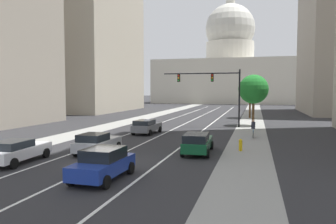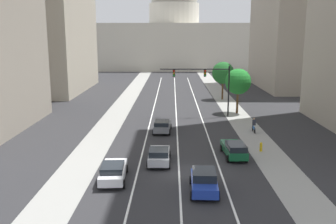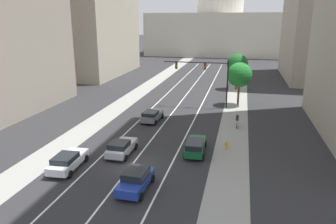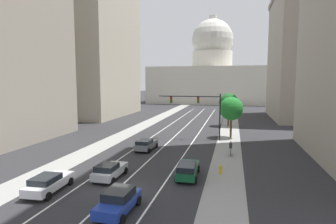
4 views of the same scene
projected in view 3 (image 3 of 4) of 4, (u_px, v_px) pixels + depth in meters
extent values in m
plane|color=#2B2B2D|center=(195.00, 83.00, 66.51)|extent=(400.00, 400.00, 0.00)
cube|color=gray|center=(148.00, 86.00, 63.68)|extent=(3.40, 130.00, 0.01)
cube|color=gray|center=(238.00, 90.00, 59.98)|extent=(3.40, 130.00, 0.01)
cube|color=white|center=(161.00, 99.00, 53.21)|extent=(0.16, 90.00, 0.01)
cube|color=white|center=(182.00, 100.00, 52.46)|extent=(0.16, 90.00, 0.01)
cube|color=white|center=(203.00, 101.00, 51.72)|extent=(0.16, 90.00, 0.01)
cube|color=#B7AD99|center=(86.00, 1.00, 73.89)|extent=(16.50, 26.14, 33.19)
cube|color=#9E9384|center=(334.00, 11.00, 67.52)|extent=(17.66, 25.03, 28.60)
cube|color=beige|center=(219.00, 34.00, 120.32)|extent=(50.20, 27.48, 14.73)
cylinder|color=beige|center=(220.00, 4.00, 117.36)|extent=(16.64, 16.64, 6.64)
cube|color=#B2B5BA|center=(122.00, 148.00, 31.40)|extent=(1.82, 4.33, 0.68)
cube|color=black|center=(119.00, 145.00, 30.57)|extent=(1.67, 1.97, 0.50)
cylinder|color=black|center=(119.00, 145.00, 33.06)|extent=(0.22, 0.64, 0.64)
cylinder|color=black|center=(136.00, 146.00, 32.67)|extent=(0.22, 0.64, 0.64)
cylinder|color=black|center=(107.00, 156.00, 30.31)|extent=(0.22, 0.64, 0.64)
cylinder|color=black|center=(126.00, 158.00, 29.92)|extent=(0.22, 0.64, 0.64)
cube|color=#14512D|center=(196.00, 146.00, 31.74)|extent=(1.92, 4.82, 0.68)
cube|color=black|center=(195.00, 144.00, 30.66)|extent=(1.68, 2.58, 0.52)
cylinder|color=black|center=(189.00, 143.00, 33.51)|extent=(0.25, 0.65, 0.64)
cylinder|color=black|center=(205.00, 144.00, 33.22)|extent=(0.25, 0.65, 0.64)
cylinder|color=black|center=(185.00, 155.00, 30.46)|extent=(0.25, 0.65, 0.64)
cylinder|color=black|center=(203.00, 157.00, 30.16)|extent=(0.25, 0.65, 0.64)
cube|color=#1E389E|center=(136.00, 182.00, 24.82)|extent=(1.94, 4.26, 0.69)
cube|color=black|center=(136.00, 174.00, 24.74)|extent=(1.74, 2.22, 0.59)
cylinder|color=black|center=(131.00, 176.00, 26.47)|extent=(0.24, 0.65, 0.64)
cylinder|color=black|center=(152.00, 179.00, 26.03)|extent=(0.24, 0.65, 0.64)
cylinder|color=black|center=(117.00, 194.00, 23.81)|extent=(0.24, 0.65, 0.64)
cylinder|color=black|center=(141.00, 197.00, 23.37)|extent=(0.24, 0.65, 0.64)
cube|color=silver|center=(68.00, 161.00, 28.38)|extent=(2.06, 4.83, 0.66)
cube|color=black|center=(65.00, 158.00, 27.72)|extent=(1.79, 2.33, 0.46)
cylinder|color=black|center=(68.00, 157.00, 30.16)|extent=(0.25, 0.65, 0.64)
cylinder|color=black|center=(86.00, 158.00, 29.85)|extent=(0.25, 0.65, 0.64)
cylinder|color=black|center=(50.00, 172.00, 27.10)|extent=(0.25, 0.65, 0.64)
cylinder|color=black|center=(70.00, 174.00, 26.80)|extent=(0.25, 0.65, 0.64)
cube|color=slate|center=(152.00, 116.00, 41.67)|extent=(2.00, 4.46, 0.68)
cube|color=black|center=(150.00, 113.00, 40.84)|extent=(1.76, 2.35, 0.47)
cylinder|color=black|center=(149.00, 115.00, 43.38)|extent=(0.25, 0.65, 0.64)
cylinder|color=black|center=(162.00, 116.00, 42.92)|extent=(0.25, 0.65, 0.64)
cylinder|color=black|center=(142.00, 121.00, 40.62)|extent=(0.25, 0.65, 0.64)
cylinder|color=black|center=(155.00, 123.00, 40.16)|extent=(0.25, 0.65, 0.64)
cylinder|color=black|center=(227.00, 85.00, 47.00)|extent=(0.20, 0.20, 7.04)
cylinder|color=black|center=(195.00, 62.00, 47.16)|extent=(9.47, 0.14, 0.14)
cube|color=black|center=(205.00, 66.00, 47.01)|extent=(0.32, 0.28, 0.96)
sphere|color=red|center=(205.00, 64.00, 46.79)|extent=(0.20, 0.20, 0.20)
sphere|color=orange|center=(205.00, 67.00, 46.87)|extent=(0.20, 0.20, 0.20)
sphere|color=green|center=(205.00, 69.00, 46.95)|extent=(0.20, 0.20, 0.20)
cube|color=black|center=(176.00, 66.00, 47.93)|extent=(0.32, 0.28, 0.96)
sphere|color=red|center=(176.00, 64.00, 47.70)|extent=(0.20, 0.20, 0.20)
sphere|color=orange|center=(176.00, 66.00, 47.79)|extent=(0.20, 0.20, 0.20)
sphere|color=green|center=(176.00, 68.00, 47.87)|extent=(0.20, 0.20, 0.20)
cylinder|color=yellow|center=(227.00, 146.00, 32.67)|extent=(0.26, 0.26, 0.70)
sphere|color=yellow|center=(227.00, 142.00, 32.55)|extent=(0.26, 0.26, 0.26)
cylinder|color=yellow|center=(226.00, 146.00, 32.51)|extent=(0.10, 0.12, 0.10)
cylinder|color=black|center=(237.00, 126.00, 38.90)|extent=(0.06, 0.66, 0.66)
cylinder|color=black|center=(237.00, 123.00, 39.87)|extent=(0.06, 0.66, 0.66)
cube|color=#1959B2|center=(237.00, 123.00, 39.32)|extent=(0.07, 1.00, 0.36)
cube|color=#262833|center=(237.00, 118.00, 39.10)|extent=(0.36, 0.28, 0.64)
sphere|color=tan|center=(237.00, 114.00, 39.05)|extent=(0.22, 0.22, 0.22)
cylinder|color=#51381E|center=(236.00, 80.00, 60.39)|extent=(0.32, 0.32, 3.37)
sphere|color=#1F5D25|center=(237.00, 64.00, 59.55)|extent=(3.84, 3.84, 3.84)
cylinder|color=#51381E|center=(238.00, 94.00, 49.26)|extent=(0.32, 0.32, 3.35)
sphere|color=#227C2B|center=(240.00, 75.00, 48.44)|extent=(3.71, 3.71, 3.71)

